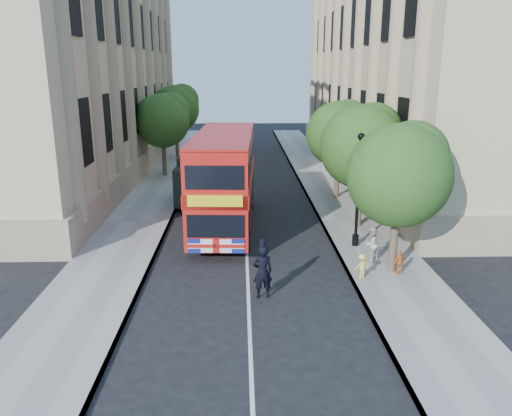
{
  "coord_description": "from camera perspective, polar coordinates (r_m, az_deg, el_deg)",
  "views": [
    {
      "loc": [
        -0.24,
        -15.46,
        7.98
      ],
      "look_at": [
        0.39,
        4.72,
        2.3
      ],
      "focal_mm": 35.0,
      "sensor_mm": 36.0,
      "label": 1
    }
  ],
  "objects": [
    {
      "name": "tree_left_back",
      "position": [
        45.97,
        -9.13,
        11.43
      ],
      "size": [
        4.2,
        4.2,
        6.65
      ],
      "color": "#473828",
      "rests_on": "ground"
    },
    {
      "name": "ground",
      "position": [
        17.4,
        -0.82,
        -11.59
      ],
      "size": [
        120.0,
        120.0,
        0.0
      ],
      "primitive_type": "plane",
      "color": "black",
      "rests_on": "ground"
    },
    {
      "name": "pavement_right",
      "position": [
        27.33,
        10.95,
        -1.43
      ],
      "size": [
        3.5,
        80.0,
        0.12
      ],
      "primitive_type": "cube",
      "color": "gray",
      "rests_on": "ground"
    },
    {
      "name": "building_right",
      "position": [
        41.9,
        18.55,
        16.33
      ],
      "size": [
        12.0,
        38.0,
        18.0
      ],
      "primitive_type": "cube",
      "color": "#C5AF89",
      "rests_on": "ground"
    },
    {
      "name": "tree_right_mid",
      "position": [
        25.48,
        12.13,
        7.39
      ],
      "size": [
        4.2,
        4.2,
        6.37
      ],
      "color": "#473828",
      "rests_on": "ground"
    },
    {
      "name": "tree_left_far",
      "position": [
        38.09,
        -10.59,
        10.12
      ],
      "size": [
        4.0,
        4.0,
        6.3
      ],
      "color": "#473828",
      "rests_on": "ground"
    },
    {
      "name": "pavement_left",
      "position": [
        27.23,
        -13.4,
        -1.64
      ],
      "size": [
        3.5,
        80.0,
        0.12
      ],
      "primitive_type": "cube",
      "color": "gray",
      "rests_on": "ground"
    },
    {
      "name": "tree_right_far",
      "position": [
        31.31,
        9.53,
        8.77
      ],
      "size": [
        4.0,
        4.0,
        6.15
      ],
      "color": "#473828",
      "rests_on": "ground"
    },
    {
      "name": "child_b",
      "position": [
        19.78,
        12.0,
        -6.51
      ],
      "size": [
        0.72,
        0.55,
        0.99
      ],
      "primitive_type": "imported",
      "rotation": [
        0.0,
        0.0,
        3.46
      ],
      "color": "#F2D452",
      "rests_on": "pavement_right"
    },
    {
      "name": "child_a",
      "position": [
        20.55,
        16.11,
        -5.98
      ],
      "size": [
        0.61,
        0.46,
        0.96
      ],
      "primitive_type": "imported",
      "rotation": [
        0.0,
        0.0,
        3.6
      ],
      "color": "orange",
      "rests_on": "pavement_right"
    },
    {
      "name": "police_constable",
      "position": [
        17.9,
        0.75,
        -7.31
      ],
      "size": [
        0.79,
        0.6,
        1.96
      ],
      "primitive_type": "imported",
      "rotation": [
        0.0,
        0.0,
        3.33
      ],
      "color": "black",
      "rests_on": "ground"
    },
    {
      "name": "woman_pedestrian",
      "position": [
        21.55,
        13.06,
        -4.01
      ],
      "size": [
        0.91,
        0.87,
        1.47
      ],
      "primitive_type": "imported",
      "rotation": [
        0.0,
        0.0,
        3.78
      ],
      "color": "beige",
      "rests_on": "pavement_right"
    },
    {
      "name": "double_decker_bus",
      "position": [
        25.39,
        -3.61,
        3.52
      ],
      "size": [
        3.22,
        10.44,
        4.77
      ],
      "rotation": [
        0.0,
        0.0,
        -0.05
      ],
      "color": "#AB120B",
      "rests_on": "ground"
    },
    {
      "name": "lamp_post",
      "position": [
        22.76,
        11.57,
        1.48
      ],
      "size": [
        0.32,
        0.32,
        5.16
      ],
      "color": "black",
      "rests_on": "pavement_right"
    },
    {
      "name": "building_left",
      "position": [
        41.74,
        -21.64,
        16.06
      ],
      "size": [
        12.0,
        38.0,
        18.0
      ],
      "primitive_type": "cube",
      "color": "#C5AF89",
      "rests_on": "ground"
    },
    {
      "name": "box_van",
      "position": [
        30.54,
        -6.77,
        3.21
      ],
      "size": [
        2.28,
        5.17,
        2.91
      ],
      "rotation": [
        0.0,
        0.0,
        -0.04
      ],
      "color": "black",
      "rests_on": "ground"
    },
    {
      "name": "tree_right_near",
      "position": [
        19.82,
        16.15,
        4.24
      ],
      "size": [
        4.0,
        4.0,
        6.08
      ],
      "color": "#473828",
      "rests_on": "ground"
    }
  ]
}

